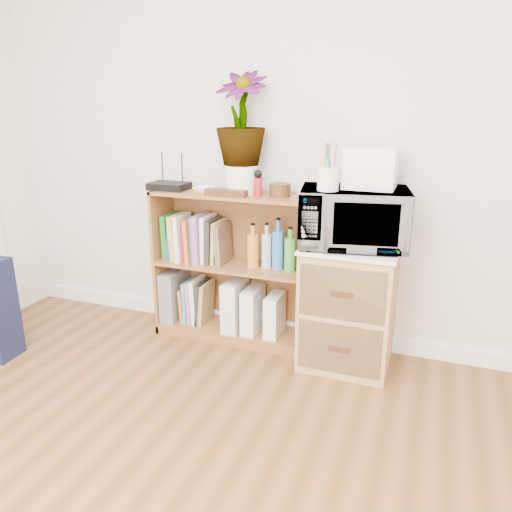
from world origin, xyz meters
The scene contains 21 objects.
skirting_board centered at (0.00, 2.24, 0.05)m, with size 4.00×0.02×0.10m, color white.
bookshelf centered at (-0.35, 2.10, 0.47)m, with size 1.00×0.30×0.95m, color brown.
wicker_unit centered at (0.40, 2.02, 0.35)m, with size 0.50×0.45×0.70m, color #9E7542.
microwave centered at (0.40, 2.02, 0.88)m, with size 0.57×0.39×0.32m, color silver.
pen_cup centered at (0.28, 1.91, 1.10)m, with size 0.11×0.11×0.12m, color white.
small_appliance centered at (0.47, 2.06, 1.14)m, with size 0.27×0.22×0.21m, color white.
router centered at (-0.77, 2.08, 0.97)m, with size 0.24×0.16×0.04m, color black.
white_bowl centered at (-0.52, 2.07, 0.97)m, with size 0.13×0.13×0.03m, color white.
plant_pot centered at (-0.29, 2.12, 1.03)m, with size 0.20×0.20×0.17m, color white.
potted_plant centered at (-0.29, 2.12, 1.38)m, with size 0.30×0.30×0.53m, color #396C2B.
trinket_box centered at (-0.34, 2.00, 0.97)m, with size 0.25×0.06×0.04m, color #351D0E.
kokeshi_doll centered at (-0.17, 2.06, 1.00)m, with size 0.05×0.05×0.11m, color #A8141D.
wooden_bowl centered at (-0.05, 2.11, 0.99)m, with size 0.12×0.12×0.07m, color #37210F.
paint_jars centered at (0.14, 2.01, 0.98)m, with size 0.10×0.04×0.05m, color pink.
file_box centered at (-0.78, 2.10, 0.24)m, with size 0.10×0.27×0.33m, color slate.
magazine_holder_left centered at (-0.33, 2.09, 0.23)m, with size 0.10×0.26×0.32m, color silver.
magazine_holder_mid centered at (-0.21, 2.09, 0.21)m, with size 0.09×0.23×0.29m, color silver.
magazine_holder_right centered at (-0.06, 2.09, 0.20)m, with size 0.08×0.21×0.26m, color white.
cookbooks centered at (-0.61, 2.10, 0.64)m, with size 0.42×0.20×0.31m.
liquor_bottles centered at (-0.01, 2.10, 0.65)m, with size 0.46×0.07×0.32m.
lower_books centered at (-0.61, 2.10, 0.21)m, with size 0.19×0.19×0.30m.
Camera 1 is at (0.83, -0.64, 1.49)m, focal length 35.00 mm.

